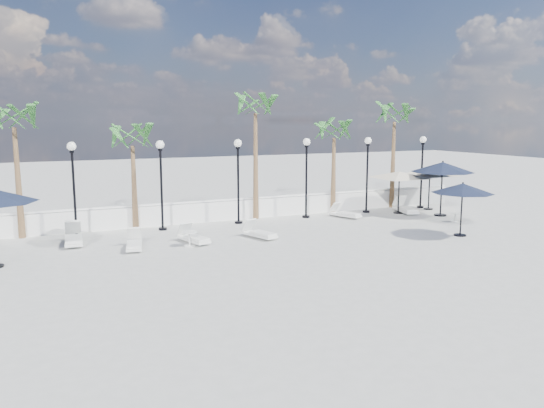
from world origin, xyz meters
name	(u,v)px	position (x,y,z in m)	size (l,w,h in m)	color
ground	(306,256)	(0.00, 0.00, 0.00)	(100.00, 100.00, 0.00)	#9A9B96
balustrade	(231,210)	(0.00, 7.50, 0.47)	(26.00, 0.30, 1.01)	white
lamppost_1	(73,176)	(-7.00, 6.50, 2.49)	(0.36, 0.36, 3.84)	black
lamppost_2	(161,172)	(-3.50, 6.50, 2.49)	(0.36, 0.36, 3.84)	black
lamppost_3	(238,169)	(0.00, 6.50, 2.49)	(0.36, 0.36, 3.84)	black
lamppost_4	(306,166)	(3.50, 6.50, 2.49)	(0.36, 0.36, 3.84)	black
lamppost_5	(367,164)	(7.00, 6.50, 2.49)	(0.36, 0.36, 3.84)	black
lamppost_6	(422,162)	(10.50, 6.50, 2.49)	(0.36, 0.36, 3.84)	black
palm_0	(14,124)	(-9.00, 7.30, 4.53)	(2.60, 2.60, 5.50)	brown
palm_1	(132,142)	(-4.50, 7.30, 3.75)	(2.60, 2.60, 4.70)	brown
palm_2	(255,111)	(1.20, 7.30, 5.12)	(2.60, 2.60, 6.10)	brown
palm_3	(334,135)	(5.50, 7.30, 3.95)	(2.60, 2.60, 4.90)	brown
palm_4	(394,119)	(9.20, 7.30, 4.73)	(2.60, 2.60, 5.70)	brown
lounger_1	(73,238)	(-7.21, 5.24, 0.24)	(0.75, 1.96, 0.72)	silver
lounger_2	(259,233)	(-0.35, 3.31, 0.21)	(1.03, 1.74, 0.62)	silver
lounger_3	(134,243)	(-5.24, 3.53, 0.21)	(0.85, 1.74, 0.62)	silver
lounger_4	(193,237)	(-2.99, 3.57, 0.21)	(0.97, 1.78, 0.63)	silver
lounger_5	(345,213)	(5.23, 5.72, 0.21)	(1.08, 1.71, 0.61)	silver
lounger_6	(405,208)	(8.69, 5.51, 0.25)	(1.12, 2.05, 0.73)	silver
side_table_1	(189,237)	(-3.27, 3.13, 0.33)	(0.57, 0.57, 0.55)	silver
side_table_2	(455,216)	(9.26, 2.62, 0.26)	(0.45, 0.45, 0.43)	silver
parasol_navy_mid	(463,189)	(7.29, 0.25, 1.94)	(2.47, 2.47, 2.21)	black
parasol_navy_right	(443,168)	(9.81, 4.19, 2.39)	(3.04, 3.04, 2.72)	black
parasol_cream_sq_a	(400,172)	(8.34, 5.63, 2.11)	(4.65, 4.65, 2.28)	black
parasol_cream_sq_b	(430,169)	(10.56, 5.92, 2.14)	(4.62, 4.62, 2.32)	black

